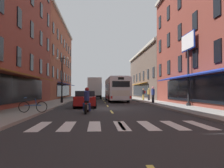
% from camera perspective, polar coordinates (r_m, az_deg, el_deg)
% --- Properties ---
extents(ground_plane, '(34.80, 80.00, 0.10)m').
position_cam_1_polar(ground_plane, '(19.96, -0.68, -5.91)').
color(ground_plane, '#28282B').
extents(lane_centre_dashes, '(0.14, 73.90, 0.01)m').
position_cam_1_polar(lane_centre_dashes, '(19.71, -0.65, -5.81)').
color(lane_centre_dashes, '#DBCC4C').
rests_on(lane_centre_dashes, ground).
extents(crosswalk_near, '(7.10, 2.80, 0.01)m').
position_cam_1_polar(crosswalk_near, '(10.03, 2.22, -9.80)').
color(crosswalk_near, silver).
rests_on(crosswalk_near, ground).
extents(sidewalk_left, '(3.00, 80.00, 0.14)m').
position_cam_1_polar(sidewalk_left, '(20.52, -17.44, -5.38)').
color(sidewalk_left, gray).
rests_on(sidewalk_left, ground).
extents(sidewalk_right, '(3.00, 80.00, 0.14)m').
position_cam_1_polar(sidewalk_right, '(21.09, 15.61, -5.30)').
color(sidewalk_right, gray).
rests_on(sidewalk_right, ground).
extents(billboard_sign, '(0.40, 2.95, 6.43)m').
position_cam_1_polar(billboard_sign, '(22.51, 17.61, 7.67)').
color(billboard_sign, black).
rests_on(billboard_sign, sidewalk_right).
extents(transit_bus, '(2.76, 11.60, 3.23)m').
position_cam_1_polar(transit_bus, '(33.38, 1.03, -1.21)').
color(transit_bus, white).
rests_on(transit_bus, ground).
extents(box_truck, '(2.49, 8.08, 3.75)m').
position_cam_1_polar(box_truck, '(44.54, -4.09, -1.01)').
color(box_truck, '#B21E19').
rests_on(box_truck, ground).
extents(sedan_near, '(2.03, 4.40, 1.32)m').
position_cam_1_polar(sedan_near, '(55.73, -3.77, -2.44)').
color(sedan_near, navy).
rests_on(sedan_near, ground).
extents(sedan_mid, '(1.93, 4.67, 1.44)m').
position_cam_1_polar(sedan_mid, '(21.16, -6.32, -3.54)').
color(sedan_mid, maroon).
rests_on(sedan_mid, ground).
extents(motorcycle_rider, '(0.62, 2.07, 1.66)m').
position_cam_1_polar(motorcycle_rider, '(15.49, -5.98, -4.31)').
color(motorcycle_rider, black).
rests_on(motorcycle_rider, ground).
extents(bicycle_near, '(1.71, 0.48, 0.91)m').
position_cam_1_polar(bicycle_near, '(15.19, -18.25, -5.07)').
color(bicycle_near, black).
rests_on(bicycle_near, sidewalk_left).
extents(pedestrian_near, '(0.51, 0.36, 1.65)m').
position_cam_1_polar(pedestrian_near, '(35.09, 7.46, -2.34)').
color(pedestrian_near, '#B29947').
rests_on(pedestrian_near, sidewalk_right).
extents(pedestrian_mid, '(0.36, 0.36, 1.68)m').
position_cam_1_polar(pedestrian_mid, '(33.62, 8.71, -2.38)').
color(pedestrian_mid, black).
rests_on(pedestrian_mid, sidewalk_right).
extents(pedestrian_far, '(0.36, 0.36, 1.77)m').
position_cam_1_polar(pedestrian_far, '(26.61, 9.70, -2.45)').
color(pedestrian_far, black).
rests_on(pedestrian_far, sidewalk_right).
extents(street_lamp_twin, '(1.42, 0.32, 5.07)m').
position_cam_1_polar(street_lamp_twin, '(27.17, -11.79, 1.59)').
color(street_lamp_twin, black).
rests_on(street_lamp_twin, sidewalk_left).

